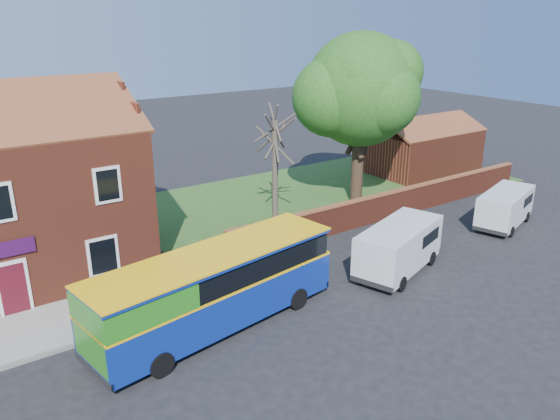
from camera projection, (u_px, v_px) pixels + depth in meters
ground at (274, 347)px, 19.19m from camera, size 120.00×120.00×0.00m
pavement at (27, 334)px, 19.88m from camera, size 18.00×3.50×0.12m
kerb at (38, 357)px, 18.52m from camera, size 18.00×0.15×0.14m
grass_strip at (327, 191)px, 36.20m from camera, size 26.00×12.00×0.04m
boundary_wall at (394, 204)px, 31.29m from camera, size 22.00×0.38×1.60m
outbuilding at (422, 149)px, 40.48m from camera, size 8.20×5.06×4.17m
bus at (208, 289)px, 19.69m from camera, size 10.08×4.01×2.99m
van_near at (399, 246)px, 24.44m from camera, size 5.42×3.51×2.21m
van_far at (505, 207)px, 29.92m from camera, size 4.85×3.06×1.98m
large_tree at (360, 93)px, 32.06m from camera, size 8.40×6.64×10.24m
bare_tree at (275, 167)px, 29.61m from camera, size 2.37×2.82×6.32m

